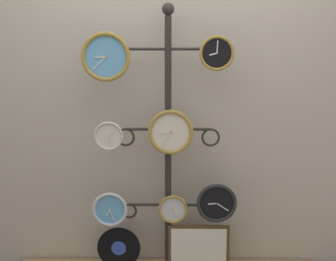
{
  "coord_description": "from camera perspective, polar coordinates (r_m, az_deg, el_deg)",
  "views": [
    {
      "loc": [
        0.04,
        -2.77,
        1.64
      ],
      "look_at": [
        0.0,
        0.36,
        1.08
      ],
      "focal_mm": 50.0,
      "sensor_mm": 36.0,
      "label": 1
    }
  ],
  "objects": [
    {
      "name": "shop_wall",
      "position": [
        3.35,
        0.04,
        6.1
      ],
      "size": [
        4.4,
        0.04,
        2.8
      ],
      "color": "#BCB2A3",
      "rests_on": "ground_plane"
    },
    {
      "name": "clock_bottom_right",
      "position": [
        3.27,
        5.95,
        -8.78
      ],
      "size": [
        0.28,
        0.04,
        0.28
      ],
      "color": "black"
    },
    {
      "name": "picture_frame",
      "position": [
        3.4,
        3.75,
        -14.2
      ],
      "size": [
        0.43,
        0.02,
        0.35
      ],
      "color": "#4C381E",
      "rests_on": "low_shelf"
    },
    {
      "name": "clock_top_left",
      "position": [
        3.11,
        -7.6,
        8.9
      ],
      "size": [
        0.33,
        0.04,
        0.33
      ],
      "color": "#60A8DB"
    },
    {
      "name": "clock_middle_left",
      "position": [
        3.18,
        -7.26,
        -0.67
      ],
      "size": [
        0.2,
        0.04,
        0.2
      ],
      "color": "silver"
    },
    {
      "name": "clock_top_right",
      "position": [
        3.08,
        5.97,
        9.36
      ],
      "size": [
        0.23,
        0.04,
        0.23
      ],
      "color": "black"
    },
    {
      "name": "display_stand",
      "position": [
        3.32,
        0.01,
        -6.75
      ],
      "size": [
        0.77,
        0.43,
        1.92
      ],
      "color": "#282623",
      "rests_on": "ground_plane"
    },
    {
      "name": "clock_bottom_center",
      "position": [
        3.3,
        0.61,
        -9.56
      ],
      "size": [
        0.2,
        0.04,
        0.2
      ],
      "color": "silver"
    },
    {
      "name": "vinyl_record",
      "position": [
        3.47,
        -6.02,
        -14.06
      ],
      "size": [
        0.31,
        0.01,
        0.31
      ],
      "color": "black",
      "rests_on": "low_shelf"
    },
    {
      "name": "clock_bottom_left",
      "position": [
        3.29,
        -7.09,
        -9.52
      ],
      "size": [
        0.25,
        0.04,
        0.25
      ],
      "color": "#60A8DB"
    },
    {
      "name": "clock_middle_center",
      "position": [
        3.14,
        0.32,
        -0.19
      ],
      "size": [
        0.31,
        0.04,
        0.31
      ],
      "color": "silver"
    }
  ]
}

